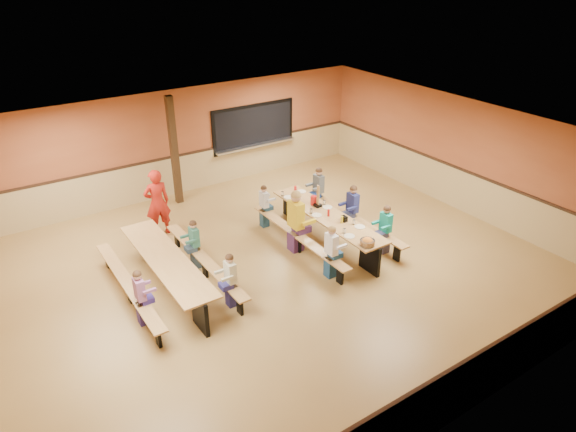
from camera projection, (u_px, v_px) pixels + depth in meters
ground at (267, 271)px, 11.30m from camera, size 12.00×12.00×0.00m
room_envelope at (267, 244)px, 10.98m from camera, size 12.04×10.04×3.02m
kitchen_pass_through at (254, 129)px, 15.57m from camera, size 2.78×0.28×1.38m
structural_post at (174, 151)px, 13.77m from camera, size 0.18×0.18×3.00m
cafeteria_table_main at (327, 223)px, 12.21m from camera, size 1.91×3.70×0.74m
cafeteria_table_second at (167, 267)px, 10.49m from camera, size 1.91×3.70×0.74m
seated_child_white_left at (331, 252)px, 10.87m from camera, size 0.37×0.30×1.21m
seated_adult_yellow at (296, 222)px, 11.79m from camera, size 0.51×0.41×1.49m
seated_child_grey_left at (264, 206)px, 12.92m from camera, size 0.32×0.26×1.12m
seated_child_teal_right at (385, 230)px, 11.76m from camera, size 0.36×0.29×1.19m
seated_child_navy_right at (352, 209)px, 12.62m from camera, size 0.39×0.32×1.25m
seated_child_char_right at (318, 190)px, 13.65m from camera, size 0.38×0.31×1.24m
seated_child_purple_sec at (141, 298)px, 9.47m from camera, size 0.34×0.28×1.15m
seated_child_green_sec at (195, 245)px, 11.21m from camera, size 0.34×0.28×1.14m
seated_child_tan_sec at (231, 281)px, 9.97m from camera, size 0.34×0.28×1.16m
standing_woman at (157, 203)px, 12.43m from camera, size 0.64×0.44×1.71m
punch_pitcher at (314, 200)px, 12.56m from camera, size 0.16×0.16×0.22m
chip_bowl at (367, 242)px, 10.83m from camera, size 0.32×0.32×0.15m
napkin_dispenser at (344, 219)px, 11.79m from camera, size 0.10×0.14×0.13m
condiment_mustard at (342, 220)px, 11.70m from camera, size 0.06×0.06×0.17m
condiment_ketchup at (328, 213)px, 12.01m from camera, size 0.06×0.06×0.17m
table_paddle at (318, 201)px, 12.44m from camera, size 0.16×0.16×0.56m
place_settings at (327, 213)px, 12.09m from camera, size 0.65×3.30×0.11m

